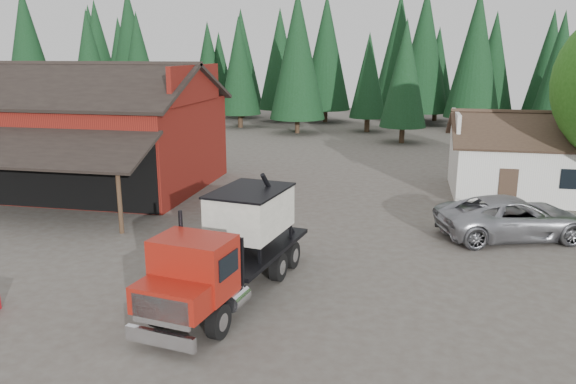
# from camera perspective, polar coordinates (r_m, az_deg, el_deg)

# --- Properties ---
(ground) EXTENTS (120.00, 120.00, 0.00)m
(ground) POSITION_cam_1_polar(r_m,az_deg,el_deg) (21.64, -5.90, -6.84)
(ground) COLOR #4D453C
(ground) RESTS_ON ground
(red_barn) EXTENTS (12.80, 13.63, 7.18)m
(red_barn) POSITION_cam_1_polar(r_m,az_deg,el_deg) (34.24, -18.69, 4.94)
(red_barn) COLOR maroon
(red_barn) RESTS_ON ground
(farmhouse) EXTENTS (8.60, 6.42, 4.65)m
(farmhouse) POSITION_cam_1_polar(r_m,az_deg,el_deg) (33.44, 23.26, 2.54)
(farmhouse) COLOR silver
(farmhouse) RESTS_ON ground
(conifer_backdrop) EXTENTS (76.00, 16.00, 16.00)m
(conifer_backdrop) POSITION_cam_1_polar(r_m,az_deg,el_deg) (62.01, 6.02, 6.90)
(conifer_backdrop) COLOR black
(conifer_backdrop) RESTS_ON ground
(near_pine_a) EXTENTS (4.40, 4.40, 11.40)m
(near_pine_a) POSITION_cam_1_polar(r_m,az_deg,el_deg) (55.06, -19.47, 11.96)
(near_pine_a) COLOR #382619
(near_pine_a) RESTS_ON ground
(near_pine_b) EXTENTS (3.96, 3.96, 10.40)m
(near_pine_b) POSITION_cam_1_polar(r_m,az_deg,el_deg) (49.24, 11.79, 11.70)
(near_pine_b) COLOR #382619
(near_pine_b) RESTS_ON ground
(near_pine_d) EXTENTS (5.28, 5.28, 13.40)m
(near_pine_d) POSITION_cam_1_polar(r_m,az_deg,el_deg) (54.20, 0.98, 13.78)
(near_pine_d) COLOR #382619
(near_pine_d) RESTS_ON ground
(feed_truck) EXTENTS (3.52, 8.47, 3.71)m
(feed_truck) POSITION_cam_1_polar(r_m,az_deg,el_deg) (18.08, -5.71, -5.27)
(feed_truck) COLOR black
(feed_truck) RESTS_ON ground
(silver_car) EXTENTS (6.97, 4.77, 1.77)m
(silver_car) POSITION_cam_1_polar(r_m,az_deg,el_deg) (25.54, 21.92, -2.44)
(silver_car) COLOR #98999F
(silver_car) RESTS_ON ground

